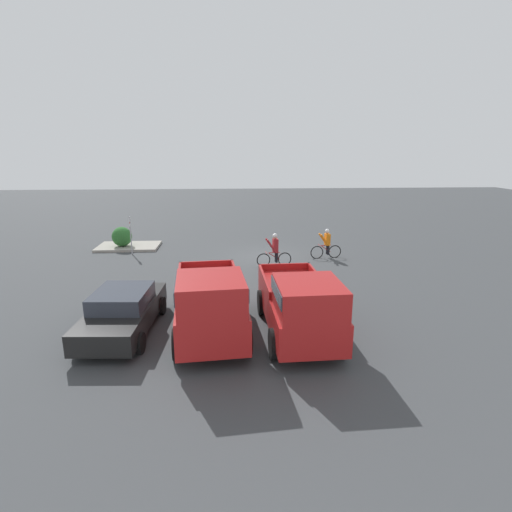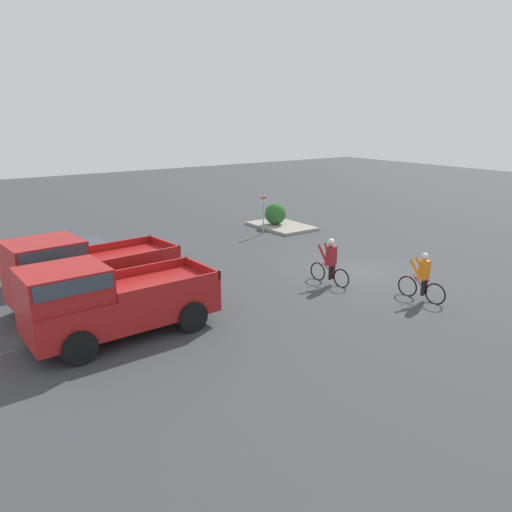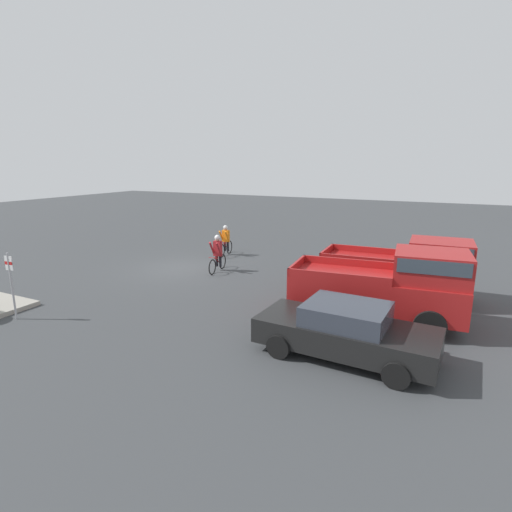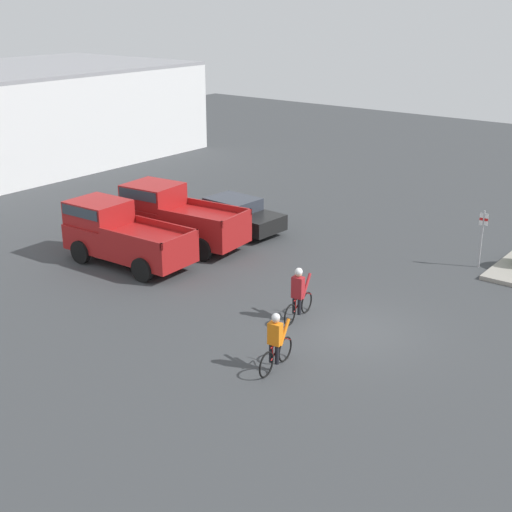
% 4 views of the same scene
% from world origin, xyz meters
% --- Properties ---
extents(ground_plane, '(80.00, 80.00, 0.00)m').
position_xyz_m(ground_plane, '(0.00, 0.00, 0.00)').
color(ground_plane, '#383A3D').
extents(pickup_truck_0, '(2.32, 5.21, 2.22)m').
position_xyz_m(pickup_truck_0, '(-0.24, 9.97, 1.16)').
color(pickup_truck_0, maroon).
rests_on(pickup_truck_0, ground_plane).
extents(pickup_truck_1, '(2.59, 5.30, 2.35)m').
position_xyz_m(pickup_truck_1, '(2.54, 9.78, 1.22)').
color(pickup_truck_1, maroon).
rests_on(pickup_truck_1, ground_plane).
extents(sedan_0, '(2.20, 4.60, 1.42)m').
position_xyz_m(sedan_0, '(5.38, 9.12, 0.71)').
color(sedan_0, black).
rests_on(sedan_0, ground_plane).
extents(cyclist_0, '(1.80, 0.50, 1.71)m').
position_xyz_m(cyclist_0, '(-0.33, 1.82, 0.85)').
color(cyclist_0, black).
rests_on(cyclist_0, ground_plane).
extents(cyclist_1, '(1.74, 0.50, 1.65)m').
position_xyz_m(cyclist_1, '(-3.31, 0.51, 0.80)').
color(cyclist_1, black).
rests_on(cyclist_1, ground_plane).
extents(fire_lane_sign, '(0.06, 0.30, 2.17)m').
position_xyz_m(fire_lane_sign, '(7.49, -0.93, 1.32)').
color(fire_lane_sign, '#9E9EA3').
rests_on(fire_lane_sign, ground_plane).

